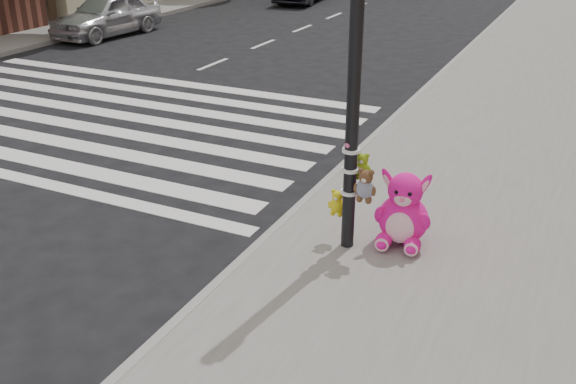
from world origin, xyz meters
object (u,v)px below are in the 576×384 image
Objects in this scene: pink_bunny at (403,214)px; car_silver_far at (107,15)px; signal_pole at (354,122)px; red_teddy at (390,224)px.

pink_bunny is 0.25× the size of car_silver_far.
signal_pole reaches higher than red_teddy.
pink_bunny is 4.71× the size of red_teddy.
car_silver_far is (-12.78, 9.57, 0.45)m from red_teddy.
car_silver_far reaches higher than pink_bunny.
pink_bunny is (0.58, 0.36, -1.24)m from signal_pole.
red_teddy is (0.36, 0.59, -1.55)m from signal_pole.
pink_bunny is at bearing -32.76° from car_silver_far.
red_teddy is 0.05× the size of car_silver_far.
car_silver_far is at bearing 140.73° from signal_pole.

